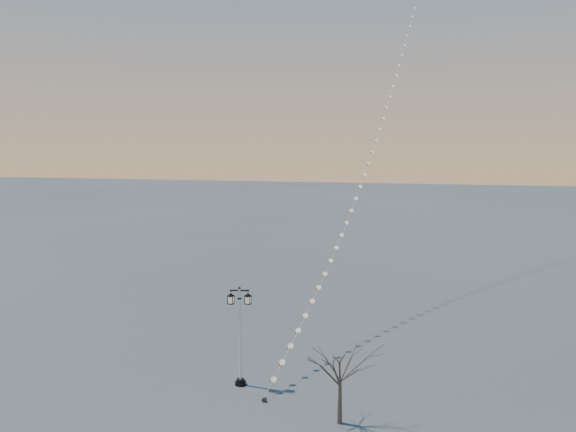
# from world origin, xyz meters

# --- Properties ---
(ground) EXTENTS (300.00, 300.00, 0.00)m
(ground) POSITION_xyz_m (0.00, 0.00, 0.00)
(ground) COLOR #4C4D4D
(ground) RESTS_ON ground
(street_lamp) EXTENTS (1.39, 0.66, 5.54)m
(street_lamp) POSITION_xyz_m (0.41, 3.42, 3.06)
(street_lamp) COLOR black
(street_lamp) RESTS_ON ground
(bare_tree) EXTENTS (2.38, 2.38, 3.96)m
(bare_tree) POSITION_xyz_m (6.24, 0.45, 2.75)
(bare_tree) COLOR #4A382C
(bare_tree) RESTS_ON ground
(kite_train) EXTENTS (8.83, 43.40, 34.27)m
(kite_train) POSITION_xyz_m (6.30, 23.19, 17.06)
(kite_train) COLOR black
(kite_train) RESTS_ON ground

